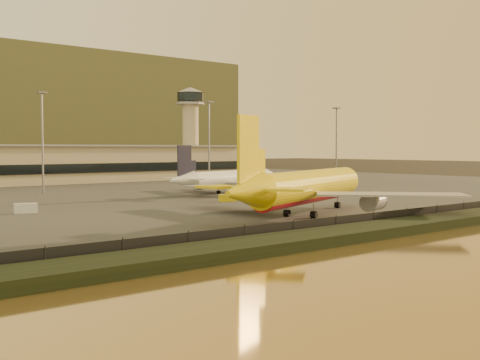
{
  "coord_description": "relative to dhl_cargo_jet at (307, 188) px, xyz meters",
  "views": [
    {
      "loc": [
        -66.97,
        -66.88,
        11.53
      ],
      "look_at": [
        -2.2,
        12.0,
        6.18
      ],
      "focal_mm": 45.0,
      "sensor_mm": 36.0,
      "label": 1
    }
  ],
  "objects": [
    {
      "name": "ground",
      "position": [
        -5.88,
        -4.01,
        -4.95
      ],
      "size": [
        900.0,
        900.0,
        0.0
      ],
      "primitive_type": "plane",
      "color": "black",
      "rests_on": "ground"
    },
    {
      "name": "embankment",
      "position": [
        -5.88,
        -21.01,
        -4.25
      ],
      "size": [
        320.0,
        7.0,
        1.4
      ],
      "primitive_type": "cube",
      "color": "black",
      "rests_on": "ground"
    },
    {
      "name": "tarmac",
      "position": [
        -5.88,
        90.99,
        -4.85
      ],
      "size": [
        320.0,
        220.0,
        0.2
      ],
      "primitive_type": "cube",
      "color": "#2D2D2D",
      "rests_on": "ground"
    },
    {
      "name": "perimeter_fence",
      "position": [
        -5.88,
        -17.01,
        -3.65
      ],
      "size": [
        300.0,
        0.05,
        2.2
      ],
      "primitive_type": "cube",
      "color": "black",
      "rests_on": "tarmac"
    },
    {
      "name": "control_tower",
      "position": [
        64.12,
        126.99,
        16.71
      ],
      "size": [
        11.2,
        11.2,
        35.5
      ],
      "color": "tan",
      "rests_on": "tarmac"
    },
    {
      "name": "apron_light_masts",
      "position": [
        9.12,
        70.99,
        10.75
      ],
      "size": [
        152.2,
        12.2,
        25.4
      ],
      "color": "slate",
      "rests_on": "tarmac"
    },
    {
      "name": "dhl_cargo_jet",
      "position": [
        0.0,
        0.0,
        0.0
      ],
      "size": [
        51.28,
        48.56,
        15.91
      ],
      "rotation": [
        0.0,
        0.0,
        0.38
      ],
      "color": "#DDBF0B",
      "rests_on": "tarmac"
    },
    {
      "name": "white_narrowbody_jet",
      "position": [
        20.93,
        47.38,
        -1.15
      ],
      "size": [
        41.75,
        40.08,
        12.08
      ],
      "rotation": [
        0.0,
        0.0,
        0.22
      ],
      "color": "white",
      "rests_on": "tarmac"
    },
    {
      "name": "gse_vehicle_yellow",
      "position": [
        6.33,
        29.81,
        -3.97
      ],
      "size": [
        3.78,
        2.46,
        1.57
      ],
      "primitive_type": "cube",
      "rotation": [
        0.0,
        0.0,
        -0.28
      ],
      "color": "#DDBF0B",
      "rests_on": "tarmac"
    },
    {
      "name": "gse_vehicle_white",
      "position": [
        -35.33,
        34.1,
        -3.89
      ],
      "size": [
        4.09,
        2.42,
        1.72
      ],
      "primitive_type": "cube",
      "rotation": [
        0.0,
        0.0,
        -0.19
      ],
      "color": "white",
      "rests_on": "tarmac"
    }
  ]
}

